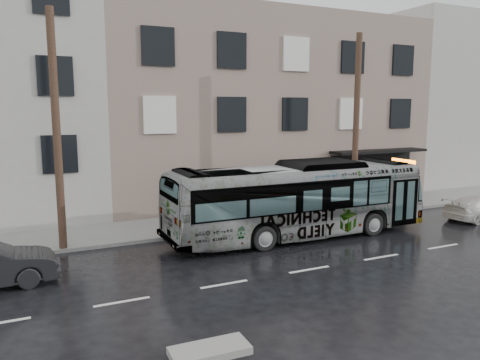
# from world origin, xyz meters

# --- Properties ---
(ground) EXTENTS (120.00, 120.00, 0.00)m
(ground) POSITION_xyz_m (0.00, 0.00, 0.00)
(ground) COLOR black
(ground) RESTS_ON ground
(sidewalk) EXTENTS (90.00, 3.60, 0.15)m
(sidewalk) POSITION_xyz_m (0.00, 4.90, 0.07)
(sidewalk) COLOR gray
(sidewalk) RESTS_ON ground
(building_taupe) EXTENTS (20.00, 12.00, 11.00)m
(building_taupe) POSITION_xyz_m (5.00, 12.70, 5.50)
(building_taupe) COLOR gray
(building_taupe) RESTS_ON ground
(building_filler) EXTENTS (18.00, 12.00, 12.00)m
(building_filler) POSITION_xyz_m (24.00, 12.70, 6.00)
(building_filler) COLOR #AEACA4
(building_filler) RESTS_ON ground
(utility_pole_front) EXTENTS (0.30, 0.30, 9.00)m
(utility_pole_front) POSITION_xyz_m (6.50, 3.30, 4.65)
(utility_pole_front) COLOR #513728
(utility_pole_front) RESTS_ON sidewalk
(utility_pole_rear) EXTENTS (0.30, 0.30, 9.00)m
(utility_pole_rear) POSITION_xyz_m (-7.50, 3.30, 4.65)
(utility_pole_rear) COLOR #513728
(utility_pole_rear) RESTS_ON sidewalk
(sign_post) EXTENTS (0.06, 0.06, 2.40)m
(sign_post) POSITION_xyz_m (7.60, 3.30, 1.35)
(sign_post) COLOR slate
(sign_post) RESTS_ON sidewalk
(bus) EXTENTS (11.72, 2.84, 3.26)m
(bus) POSITION_xyz_m (1.87, 1.27, 1.63)
(bus) COLOR #B2B2B2
(bus) RESTS_ON ground
(white_sedan) EXTENTS (4.17, 1.89, 1.18)m
(white_sedan) POSITION_xyz_m (11.85, 0.11, 0.59)
(white_sedan) COLOR silver
(white_sedan) RESTS_ON ground
(slush_pile) EXTENTS (1.82, 0.85, 0.18)m
(slush_pile) POSITION_xyz_m (-5.18, -6.28, 0.09)
(slush_pile) COLOR #A19C98
(slush_pile) RESTS_ON ground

